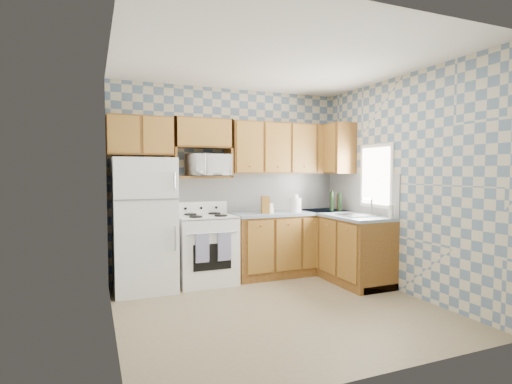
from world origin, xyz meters
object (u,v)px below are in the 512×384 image
microwave (209,165)px  refrigerator (144,225)px  stove_body (206,250)px  electric_kettle (296,205)px

microwave → refrigerator: bearing=175.8°
stove_body → electric_kettle: size_ratio=4.36×
refrigerator → electric_kettle: size_ratio=8.14×
electric_kettle → refrigerator: bearing=178.5°
stove_body → refrigerator: bearing=-178.2°
stove_body → microwave: microwave is taller
refrigerator → electric_kettle: 2.14m
stove_body → electric_kettle: electric_kettle is taller
refrigerator → electric_kettle: refrigerator is taller
stove_body → microwave: 1.16m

